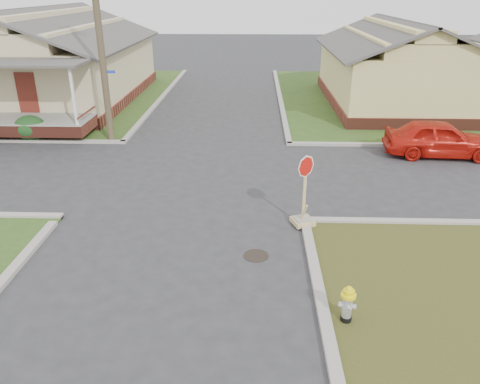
{
  "coord_description": "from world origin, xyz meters",
  "views": [
    {
      "loc": [
        2.14,
        -10.68,
        6.24
      ],
      "look_at": [
        1.74,
        1.0,
        1.1
      ],
      "focal_mm": 35.0,
      "sensor_mm": 36.0,
      "label": 1
    }
  ],
  "objects_px": {
    "utility_pole": "(99,30)",
    "red_sedan": "(440,138)",
    "stop_sign": "(303,210)",
    "fire_hydrant": "(348,302)"
  },
  "relations": [
    {
      "from": "fire_hydrant",
      "to": "utility_pole",
      "type": "bearing_deg",
      "value": 138.69
    },
    {
      "from": "stop_sign",
      "to": "red_sedan",
      "type": "height_order",
      "value": "stop_sign"
    },
    {
      "from": "stop_sign",
      "to": "red_sedan",
      "type": "distance_m",
      "value": 8.58
    },
    {
      "from": "fire_hydrant",
      "to": "red_sedan",
      "type": "relative_size",
      "value": 0.19
    },
    {
      "from": "utility_pole",
      "to": "red_sedan",
      "type": "xyz_separation_m",
      "value": [
        13.66,
        -1.5,
        -3.94
      ]
    },
    {
      "from": "utility_pole",
      "to": "stop_sign",
      "type": "height_order",
      "value": "utility_pole"
    },
    {
      "from": "utility_pole",
      "to": "red_sedan",
      "type": "distance_m",
      "value": 14.29
    },
    {
      "from": "red_sedan",
      "to": "utility_pole",
      "type": "bearing_deg",
      "value": 87.78
    },
    {
      "from": "fire_hydrant",
      "to": "stop_sign",
      "type": "xyz_separation_m",
      "value": [
        -0.5,
        4.2,
        -0.0
      ]
    },
    {
      "from": "utility_pole",
      "to": "stop_sign",
      "type": "relative_size",
      "value": 4.36
    }
  ]
}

